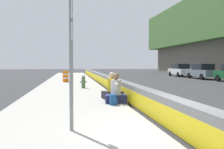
# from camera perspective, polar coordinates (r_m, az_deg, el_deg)

# --- Properties ---
(ground_plane) EXTENTS (160.00, 160.00, 0.00)m
(ground_plane) POSITION_cam_1_polar(r_m,az_deg,el_deg) (6.38, 15.16, -13.15)
(ground_plane) COLOR #353538
(ground_plane) RESTS_ON ground
(sidewalk_strip) EXTENTS (80.00, 4.40, 0.14)m
(sidewalk_strip) POSITION_cam_1_polar(r_m,az_deg,el_deg) (5.84, -10.08, -13.87)
(sidewalk_strip) COLOR #A8A59E
(sidewalk_strip) RESTS_ON ground_plane
(jersey_barrier) EXTENTS (76.00, 0.45, 0.85)m
(jersey_barrier) POSITION_cam_1_polar(r_m,az_deg,el_deg) (6.28, 15.17, -9.42)
(jersey_barrier) COLOR slate
(jersey_barrier) RESTS_ON ground_plane
(route_sign_post) EXTENTS (0.44, 0.09, 3.60)m
(route_sign_post) POSITION_cam_1_polar(r_m,az_deg,el_deg) (6.01, -9.08, 7.45)
(route_sign_post) COLOR gray
(route_sign_post) RESTS_ON sidewalk_strip
(fire_hydrant) EXTENTS (0.26, 0.46, 0.88)m
(fire_hydrant) POSITION_cam_1_polar(r_m,az_deg,el_deg) (16.59, -6.42, -1.47)
(fire_hydrant) COLOR #47663D
(fire_hydrant) RESTS_ON sidewalk_strip
(seated_person_foreground) EXTENTS (0.80, 0.92, 1.19)m
(seated_person_foreground) POSITION_cam_1_polar(r_m,az_deg,el_deg) (10.31, 0.87, -4.23)
(seated_person_foreground) COLOR #23284C
(seated_person_foreground) RESTS_ON sidewalk_strip
(seated_person_middle) EXTENTS (0.80, 0.92, 1.19)m
(seated_person_middle) POSITION_cam_1_polar(r_m,az_deg,el_deg) (11.51, 0.02, -3.53)
(seated_person_middle) COLOR black
(seated_person_middle) RESTS_ON sidewalk_strip
(backpack) EXTENTS (0.32, 0.28, 0.40)m
(backpack) POSITION_cam_1_polar(r_m,az_deg,el_deg) (9.77, 0.26, -5.65)
(backpack) COLOR navy
(backpack) RESTS_ON sidewalk_strip
(construction_barrel) EXTENTS (0.54, 0.54, 0.95)m
(construction_barrel) POSITION_cam_1_polar(r_m,az_deg,el_deg) (22.41, -10.31, -0.42)
(construction_barrel) COLOR orange
(construction_barrel) RESTS_ON sidewalk_strip
(parked_car_midline) EXTENTS (4.53, 2.01, 1.71)m
(parked_car_midline) POSITION_cam_1_polar(r_m,az_deg,el_deg) (30.48, 19.56, 0.67)
(parked_car_midline) COLOR slate
(parked_car_midline) RESTS_ON ground_plane
(parked_car_far) EXTENTS (4.53, 2.00, 1.71)m
(parked_car_far) POSITION_cam_1_polar(r_m,az_deg,el_deg) (35.85, 15.00, 0.96)
(parked_car_far) COLOR silver
(parked_car_far) RESTS_ON ground_plane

